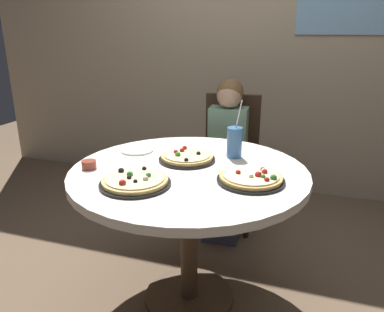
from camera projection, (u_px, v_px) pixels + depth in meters
name	position (u px, v px, depth m)	size (l,w,h in m)	color
ground_plane	(189.00, 297.00, 2.05)	(8.00, 8.00, 0.00)	brown
wall_with_window	(255.00, 22.00, 3.14)	(5.20, 0.14, 2.90)	tan
dining_table	(189.00, 189.00, 1.84)	(1.15, 1.15, 0.75)	silver
chair_wooden	(230.00, 153.00, 2.75)	(0.43, 0.43, 0.95)	#382619
diner_child	(225.00, 167.00, 2.60)	(0.28, 0.42, 1.08)	#3F4766
pizza_veggie	(135.00, 181.00, 1.62)	(0.31, 0.31, 0.05)	black
pizza_cheese	(251.00, 178.00, 1.65)	(0.30, 0.30, 0.05)	black
pizza_pepperoni	(187.00, 157.00, 1.92)	(0.29, 0.29, 0.05)	black
soda_cup	(234.00, 142.00, 1.96)	(0.08, 0.08, 0.31)	#3F72B2
sauce_bowl	(89.00, 165.00, 1.81)	(0.07, 0.07, 0.04)	brown
plate_small	(137.00, 150.00, 2.08)	(0.18, 0.18, 0.01)	white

